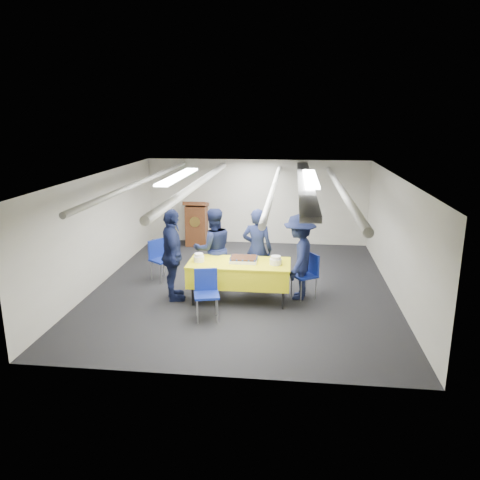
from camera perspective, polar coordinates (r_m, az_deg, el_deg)
name	(u,v)px	position (r m, az deg, el deg)	size (l,w,h in m)	color
ground	(243,286)	(9.78, 0.39, -5.66)	(7.00, 7.00, 0.00)	black
room_shell	(250,197)	(9.69, 1.22, 5.26)	(6.00, 7.00, 2.30)	beige
serving_table	(239,273)	(8.86, -0.10, -4.03)	(1.92, 0.88, 0.77)	black
sheet_cake	(244,259)	(8.83, 0.45, -2.36)	(0.52, 0.41, 0.09)	white
plate_stack_left	(199,258)	(8.84, -5.03, -2.19)	(0.20, 0.20, 0.16)	white
plate_stack_right	(276,261)	(8.68, 4.37, -2.51)	(0.22, 0.22, 0.16)	white
podium	(197,223)	(12.73, -5.31, 2.06)	(0.62, 0.53, 1.25)	#603018
chair_near	(206,289)	(8.17, -4.13, -5.96)	(0.51, 0.51, 0.87)	gray
chair_right	(308,271)	(9.16, 8.26, -3.73)	(0.58, 0.58, 0.87)	gray
chair_left	(159,256)	(10.18, -9.81, -1.89)	(0.59, 0.59, 0.87)	gray
sailor_a	(257,249)	(9.40, 2.11, -1.15)	(0.61, 0.40, 1.67)	black
sailor_b	(213,249)	(9.47, -3.28, -1.07)	(0.81, 0.63, 1.67)	black
sailor_c	(172,255)	(8.93, -8.24, -1.84)	(1.04, 0.43, 1.77)	black
sailor_d	(299,257)	(9.01, 7.22, -2.04)	(1.07, 0.62, 1.66)	black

